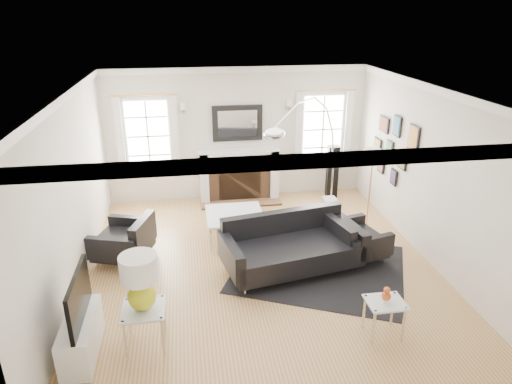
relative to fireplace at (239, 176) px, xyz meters
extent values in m
plane|color=#996840|center=(0.00, -2.79, -0.54)|extent=(6.00, 6.00, 0.00)
cube|color=silver|center=(0.00, 0.21, 0.86)|extent=(5.50, 0.04, 2.80)
cube|color=silver|center=(0.00, -5.79, 0.86)|extent=(5.50, 0.04, 2.80)
cube|color=silver|center=(-2.75, -2.79, 0.86)|extent=(0.04, 6.00, 2.80)
cube|color=silver|center=(2.75, -2.79, 0.86)|extent=(0.04, 6.00, 2.80)
cube|color=white|center=(0.00, -2.79, 2.26)|extent=(5.50, 6.00, 0.02)
cube|color=white|center=(0.00, -2.79, 2.20)|extent=(5.50, 6.00, 0.12)
cube|color=white|center=(-0.75, 0.01, 0.01)|extent=(0.18, 0.38, 1.10)
cube|color=white|center=(0.75, 0.01, 0.01)|extent=(0.18, 0.38, 1.10)
cube|color=white|center=(0.00, 0.01, 0.51)|extent=(1.70, 0.38, 0.12)
cube|color=white|center=(0.00, 0.01, 0.41)|extent=(1.50, 0.34, 0.10)
cube|color=brown|center=(0.00, 0.03, -0.09)|extent=(1.30, 0.30, 0.90)
cube|color=black|center=(0.00, -0.07, -0.16)|extent=(0.90, 0.10, 0.76)
cube|color=brown|center=(0.00, -0.24, -0.52)|extent=(1.70, 0.50, 0.04)
cube|color=black|center=(0.00, 0.17, 1.11)|extent=(1.05, 0.06, 0.75)
cube|color=white|center=(0.00, 0.13, 1.11)|extent=(0.82, 0.02, 0.55)
cube|color=white|center=(-1.85, 0.18, 0.91)|extent=(1.00, 0.05, 1.60)
cube|color=white|center=(-1.85, 0.15, 0.91)|extent=(0.84, 0.02, 1.44)
cube|color=white|center=(-2.40, 0.08, 0.96)|extent=(0.14, 0.05, 1.55)
cube|color=white|center=(-1.30, 0.08, 0.96)|extent=(0.14, 0.05, 1.55)
cube|color=white|center=(1.85, 0.18, 0.91)|extent=(1.00, 0.05, 1.60)
cube|color=white|center=(1.85, 0.15, 0.91)|extent=(0.84, 0.02, 1.44)
cube|color=white|center=(1.30, 0.08, 0.96)|extent=(0.14, 0.05, 1.55)
cube|color=white|center=(2.40, 0.08, 0.96)|extent=(0.14, 0.05, 1.55)
cube|color=black|center=(2.72, -2.19, 1.31)|extent=(0.03, 0.34, 0.44)
cube|color=orange|center=(2.70, -2.19, 1.31)|extent=(0.01, 0.29, 0.39)
cube|color=black|center=(2.72, -1.54, 1.36)|extent=(0.03, 0.28, 0.38)
cube|color=teal|center=(2.70, -1.54, 1.36)|extent=(0.01, 0.23, 0.33)
cube|color=black|center=(2.72, -0.99, 1.26)|extent=(0.03, 0.40, 0.30)
cube|color=brown|center=(2.70, -0.99, 1.26)|extent=(0.01, 0.35, 0.25)
cube|color=black|center=(2.72, -1.89, 0.81)|extent=(0.03, 0.30, 0.30)
cube|color=olive|center=(2.70, -1.89, 0.81)|extent=(0.01, 0.25, 0.25)
cube|color=black|center=(2.72, -1.34, 0.86)|extent=(0.03, 0.26, 0.34)
cube|color=#416C4A|center=(2.70, -1.34, 0.86)|extent=(0.01, 0.21, 0.29)
cube|color=black|center=(2.72, -0.79, 0.81)|extent=(0.03, 0.32, 0.24)
cube|color=olive|center=(2.70, -0.79, 0.81)|extent=(0.01, 0.27, 0.19)
cube|color=black|center=(2.72, -1.64, 0.41)|extent=(0.03, 0.24, 0.30)
cube|color=#483162|center=(2.70, -1.64, 0.41)|extent=(0.01, 0.19, 0.25)
cube|color=black|center=(2.72, -1.04, 0.41)|extent=(0.03, 0.28, 0.22)
cube|color=#935662|center=(2.70, -1.04, 0.41)|extent=(0.01, 0.23, 0.17)
cube|color=white|center=(-2.45, -4.49, -0.29)|extent=(0.35, 1.00, 0.50)
cube|color=black|center=(-2.40, -4.49, 0.26)|extent=(0.05, 1.00, 0.58)
cube|color=black|center=(0.91, -3.06, -0.54)|extent=(3.27, 3.05, 0.01)
cube|color=black|center=(0.47, -3.05, -0.22)|extent=(2.21, 1.34, 0.34)
cube|color=black|center=(0.39, -2.62, 0.03)|extent=(2.06, 0.54, 0.57)
cube|color=black|center=(-0.52, -3.24, -0.08)|extent=(0.34, 0.99, 0.44)
cube|color=black|center=(1.46, -2.86, -0.08)|extent=(0.34, 0.99, 0.44)
cube|color=black|center=(-2.20, -2.27, -0.26)|extent=(1.02, 1.02, 0.30)
cube|color=black|center=(-1.85, -2.38, -0.04)|extent=(0.38, 0.81, 0.51)
cube|color=black|center=(-2.08, -1.89, -0.14)|extent=(0.81, 0.36, 0.38)
cube|color=black|center=(-2.32, -2.66, -0.14)|extent=(0.81, 0.36, 0.38)
cube|color=black|center=(1.61, -2.83, -0.27)|extent=(0.95, 0.95, 0.29)
cube|color=black|center=(1.27, -2.92, -0.05)|extent=(0.33, 0.79, 0.49)
cube|color=black|center=(1.71, -3.21, -0.15)|extent=(0.79, 0.31, 0.37)
cube|color=black|center=(1.51, -2.45, -0.15)|extent=(0.79, 0.31, 0.37)
cube|color=silver|center=(-0.29, -1.74, -0.10)|extent=(1.02, 1.02, 0.02)
cylinder|color=silver|center=(-0.76, -2.20, -0.32)|extent=(0.04, 0.04, 0.45)
cylinder|color=silver|center=(0.17, -2.20, -0.32)|extent=(0.04, 0.04, 0.45)
cylinder|color=silver|center=(-0.76, -1.27, -0.32)|extent=(0.04, 0.04, 0.45)
cylinder|color=silver|center=(0.17, -1.27, -0.32)|extent=(0.04, 0.04, 0.45)
cube|color=silver|center=(-1.70, -4.48, 0.01)|extent=(0.51, 0.51, 0.02)
cylinder|color=silver|center=(-1.91, -4.70, -0.26)|extent=(0.04, 0.04, 0.56)
cylinder|color=silver|center=(-1.48, -4.70, -0.26)|extent=(0.04, 0.04, 0.56)
cylinder|color=silver|center=(-1.91, -4.27, -0.26)|extent=(0.04, 0.04, 0.56)
cylinder|color=silver|center=(-1.48, -4.27, -0.26)|extent=(0.04, 0.04, 0.56)
cube|color=silver|center=(1.25, -4.74, -0.04)|extent=(0.47, 0.39, 0.02)
cylinder|color=silver|center=(1.06, -4.89, -0.29)|extent=(0.04, 0.04, 0.51)
cylinder|color=silver|center=(1.44, -4.89, -0.29)|extent=(0.04, 0.04, 0.51)
cylinder|color=silver|center=(1.06, -4.58, -0.29)|extent=(0.04, 0.04, 0.51)
cylinder|color=silver|center=(1.44, -4.58, -0.29)|extent=(0.04, 0.04, 0.51)
sphere|color=#C4C919|center=(-1.70, -4.48, 0.19)|extent=(0.33, 0.33, 0.33)
cylinder|color=#C4C919|center=(-1.70, -4.48, 0.36)|extent=(0.04, 0.04, 0.13)
cylinder|color=white|center=(-1.70, -4.48, 0.58)|extent=(0.44, 0.44, 0.31)
sphere|color=#BE4918|center=(1.25, -4.74, 0.05)|extent=(0.12, 0.12, 0.12)
sphere|color=#BE4918|center=(1.25, -4.74, 0.14)|extent=(0.09, 0.09, 0.09)
cube|color=silver|center=(1.81, -0.82, -0.44)|extent=(0.26, 0.42, 0.21)
ellipsoid|color=silver|center=(0.34, -2.08, 1.46)|extent=(0.36, 0.36, 0.21)
cylinder|color=#CC8F47|center=(2.20, -1.80, -0.53)|extent=(0.20, 0.20, 0.03)
cylinder|color=#CC8F47|center=(2.20, -1.80, 0.15)|extent=(0.02, 0.02, 1.38)
cylinder|color=white|center=(2.20, -1.80, 0.89)|extent=(0.32, 0.32, 0.26)
cube|color=black|center=(2.03, -0.14, 0.03)|extent=(0.25, 0.25, 1.15)
camera|label=1|loc=(-1.06, -9.15, 3.34)|focal=32.00mm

